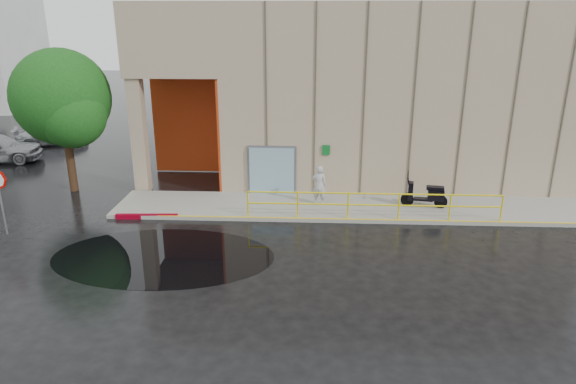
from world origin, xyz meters
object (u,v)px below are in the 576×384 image
at_px(red_curb, 147,216).
at_px(scooter, 426,188).
at_px(person, 319,185).
at_px(car_c, 51,135).
at_px(tree_near, 64,102).

bearing_deg(red_curb, scooter, 7.60).
xyz_separation_m(person, red_curb, (-6.66, -1.58, -0.87)).
xyz_separation_m(person, scooter, (4.24, -0.12, 0.00)).
height_order(person, red_curb, person).
height_order(car_c, tree_near, tree_near).
bearing_deg(tree_near, car_c, 121.89).
distance_m(scooter, tree_near, 15.46).
bearing_deg(scooter, person, -172.20).
bearing_deg(car_c, person, -146.11).
bearing_deg(red_curb, car_c, 129.17).
height_order(red_curb, tree_near, tree_near).
height_order(red_curb, car_c, car_c).
height_order(person, tree_near, tree_near).
height_order(person, car_c, person).
xyz_separation_m(red_curb, car_c, (-9.53, 11.70, 0.51)).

